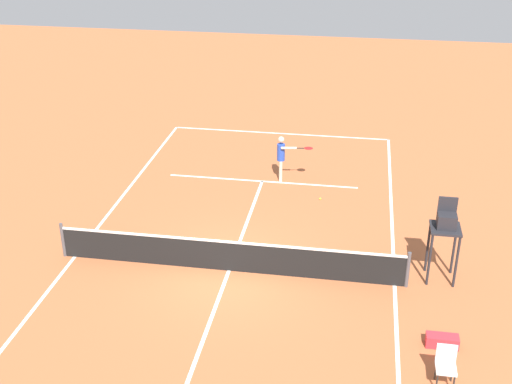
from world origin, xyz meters
The scene contains 8 objects.
ground_plane centered at (0.00, 0.00, 0.00)m, with size 60.00×60.00×0.00m, color #B76038.
court_lines centered at (0.00, 0.00, 0.00)m, with size 9.29×22.12×0.01m.
tennis_net centered at (0.00, 0.00, 0.50)m, with size 9.89×0.10×1.07m.
player_serving centered at (-0.69, -6.27, 1.01)m, with size 1.30×0.46×1.69m.
tennis_ball centered at (-2.20, -4.91, 0.03)m, with size 0.07×0.07×0.07m, color #CCE033.
umpire_chair centered at (-5.80, -0.57, 1.61)m, with size 0.80×0.80×2.41m.
courtside_chair_near centered at (-5.56, 3.71, 0.53)m, with size 0.44×0.46×0.95m.
equipment_bag centered at (-5.63, 2.41, 0.15)m, with size 0.76×0.32×0.30m, color red.
Camera 1 is at (-3.33, 15.46, 10.12)m, focal length 46.37 mm.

